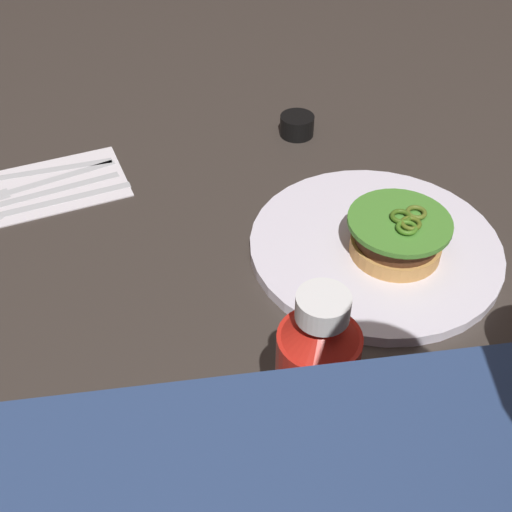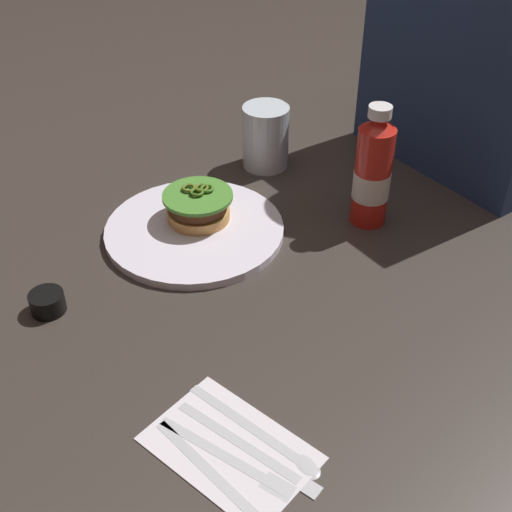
# 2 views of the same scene
# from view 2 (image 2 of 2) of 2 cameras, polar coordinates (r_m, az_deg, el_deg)

# --- Properties ---
(ground_plane) EXTENTS (3.00, 3.00, 0.00)m
(ground_plane) POSITION_cam_2_polar(r_m,az_deg,el_deg) (1.00, -3.42, -1.40)
(ground_plane) COLOR #38312B
(dinner_plate) EXTENTS (0.29, 0.29, 0.01)m
(dinner_plate) POSITION_cam_2_polar(r_m,az_deg,el_deg) (1.08, -5.26, 2.21)
(dinner_plate) COLOR white
(dinner_plate) RESTS_ON ground_plane
(burger_sandwich) EXTENTS (0.11, 0.11, 0.05)m
(burger_sandwich) POSITION_cam_2_polar(r_m,az_deg,el_deg) (1.08, -4.94, 4.26)
(burger_sandwich) COLOR tan
(burger_sandwich) RESTS_ON dinner_plate
(ketchup_bottle) EXTENTS (0.06, 0.06, 0.20)m
(ketchup_bottle) POSITION_cam_2_polar(r_m,az_deg,el_deg) (1.08, 9.90, 6.97)
(ketchup_bottle) COLOR red
(ketchup_bottle) RESTS_ON ground_plane
(water_glass) EXTENTS (0.08, 0.08, 0.12)m
(water_glass) POSITION_cam_2_polar(r_m,az_deg,el_deg) (1.23, 0.83, 10.12)
(water_glass) COLOR silver
(water_glass) RESTS_ON ground_plane
(condiment_cup) EXTENTS (0.05, 0.05, 0.03)m
(condiment_cup) POSITION_cam_2_polar(r_m,az_deg,el_deg) (0.97, -17.35, -3.79)
(condiment_cup) COLOR black
(condiment_cup) RESTS_ON ground_plane
(napkin) EXTENTS (0.21, 0.17, 0.00)m
(napkin) POSITION_cam_2_polar(r_m,az_deg,el_deg) (0.78, -2.23, -16.03)
(napkin) COLOR white
(napkin) RESTS_ON ground_plane
(butter_knife) EXTENTS (0.20, 0.04, 0.00)m
(butter_knife) POSITION_cam_2_polar(r_m,az_deg,el_deg) (0.75, -2.86, -18.73)
(butter_knife) COLOR silver
(butter_knife) RESTS_ON napkin
(fork_utensil) EXTENTS (0.17, 0.08, 0.00)m
(fork_utensil) POSITION_cam_2_polar(r_m,az_deg,el_deg) (0.76, -1.70, -17.06)
(fork_utensil) COLOR silver
(fork_utensil) RESTS_ON napkin
(steak_knife) EXTENTS (0.19, 0.07, 0.00)m
(steak_knife) POSITION_cam_2_polar(r_m,az_deg,el_deg) (0.77, -0.08, -16.25)
(steak_knife) COLOR silver
(steak_knife) RESTS_ON napkin
(spoon_utensil) EXTENTS (0.19, 0.06, 0.00)m
(spoon_utensil) POSITION_cam_2_polar(r_m,az_deg,el_deg) (0.78, 1.31, -15.36)
(spoon_utensil) COLOR silver
(spoon_utensil) RESTS_ON napkin
(diner_person) EXTENTS (0.36, 0.16, 0.55)m
(diner_person) POSITION_cam_2_polar(r_m,az_deg,el_deg) (1.23, 17.85, 17.54)
(diner_person) COLOR navy
(diner_person) RESTS_ON ground_plane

